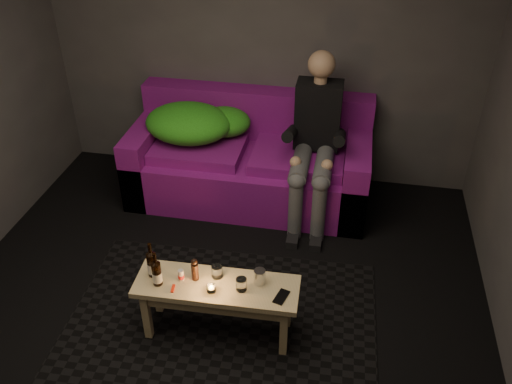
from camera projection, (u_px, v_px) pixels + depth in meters
floor at (204, 336)px, 3.78m from camera, size 4.50×4.50×0.00m
room at (210, 90)px, 3.24m from camera, size 4.50×4.50×4.50m
rug at (221, 325)px, 3.86m from camera, size 2.24×1.66×0.01m
sofa at (251, 162)px, 5.08m from camera, size 2.17×0.98×0.94m
green_blanket at (195, 123)px, 4.95m from camera, size 0.96×0.65×0.33m
person at (315, 138)px, 4.61m from camera, size 0.39×0.90×1.45m
coffee_table at (217, 293)px, 3.62m from camera, size 1.10×0.38×0.45m
beer_bottle_a at (152, 264)px, 3.59m from camera, size 0.07×0.07×0.27m
beer_bottle_b at (157, 273)px, 3.52m from camera, size 0.07×0.07×0.26m
salt_shaker at (181, 275)px, 3.58m from camera, size 0.04×0.04×0.08m
pepper_mill at (195, 272)px, 3.58m from camera, size 0.06×0.06×0.13m
tumbler_back at (217, 271)px, 3.61m from camera, size 0.09×0.09×0.09m
tealight at (211, 289)px, 3.50m from camera, size 0.06×0.06×0.05m
tumbler_front at (241, 284)px, 3.51m from camera, size 0.08×0.08×0.09m
steel_cup at (260, 277)px, 3.55m from camera, size 0.10×0.10×0.11m
smartphone at (281, 297)px, 3.47m from camera, size 0.10×0.15×0.01m
red_lighter at (173, 289)px, 3.53m from camera, size 0.03×0.07×0.01m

